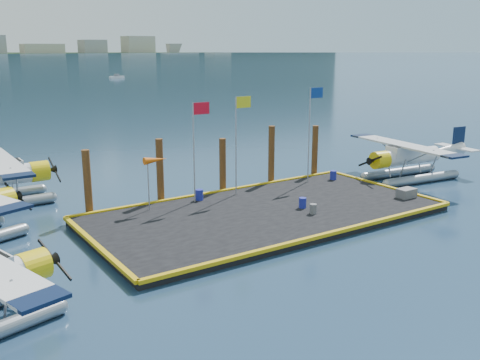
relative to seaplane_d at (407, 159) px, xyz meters
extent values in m
plane|color=#19324B|center=(-13.89, -1.35, -1.59)|extent=(4000.00, 4000.00, 0.00)
cube|color=black|center=(-13.89, -1.35, -1.39)|extent=(20.00, 10.00, 0.40)
cone|color=black|center=(336.11, 1448.65, -1.59)|extent=(1100.00, 1100.00, 360.00)
cone|color=#475A5F|center=(736.11, 2198.65, -1.59)|extent=(1300.00, 1300.00, 560.00)
cone|color=#475A5F|center=(1036.11, 2098.65, -1.59)|extent=(1000.00, 1000.00, 420.00)
cylinder|color=#DEBD0C|center=(-27.61, -5.50, 0.10)|extent=(1.29, 1.41, 1.18)
cube|color=black|center=(-26.77, -5.28, 0.10)|extent=(0.64, 2.21, 1.15)
cube|color=#0A1532|center=(-28.45, -10.26, 0.96)|extent=(1.71, 1.28, 0.13)
cylinder|color=#DEBD0C|center=(-26.91, 4.22, 0.19)|extent=(1.44, 1.54, 1.25)
cube|color=black|center=(-26.05, 4.53, 0.19)|extent=(0.88, 2.28, 1.21)
cube|color=#0A1532|center=(-27.36, -0.87, 1.11)|extent=(1.85, 1.46, 0.14)
cube|color=silver|center=(-25.90, 9.75, 0.65)|extent=(2.47, 1.24, 1.01)
cube|color=black|center=(-25.56, 9.75, 0.87)|extent=(1.57, 1.18, 0.61)
cylinder|color=#DEBD0C|center=(-23.66, 9.76, 0.26)|extent=(1.12, 1.30, 1.30)
cube|color=black|center=(-22.71, 9.76, 0.26)|extent=(0.08, 2.49, 1.25)
cube|color=silver|center=(-25.90, 9.75, 1.21)|extent=(1.73, 10.07, 0.13)
cube|color=#0A1532|center=(-25.87, 4.94, 1.21)|extent=(1.68, 1.01, 0.15)
cylinder|color=gray|center=(0.29, -1.22, -1.27)|extent=(6.67, 1.43, 0.64)
cylinder|color=gray|center=(0.57, 1.12, -1.27)|extent=(6.67, 1.43, 0.64)
cylinder|color=silver|center=(0.22, -0.03, 0.18)|extent=(5.09, 1.76, 1.18)
cube|color=silver|center=(-0.42, 0.05, 0.56)|extent=(2.48, 1.45, 0.96)
cube|color=black|center=(-0.74, 0.09, 0.77)|extent=(1.62, 1.30, 0.59)
cylinder|color=#DEBD0C|center=(-2.55, 0.30, 0.18)|extent=(1.21, 1.36, 1.24)
cube|color=black|center=(-3.45, 0.41, 0.18)|extent=(0.35, 2.38, 1.20)
cube|color=silver|center=(-0.42, 0.05, 1.09)|extent=(2.74, 9.77, 0.13)
cube|color=#0A1532|center=(-0.97, -4.53, 1.09)|extent=(1.71, 1.15, 0.14)
cube|color=#0A1532|center=(0.13, 4.63, 1.09)|extent=(1.71, 1.15, 0.14)
cube|color=#0A1532|center=(5.11, -0.61, 1.15)|extent=(1.19, 0.27, 1.82)
cube|color=silver|center=(5.01, -0.60, 0.45)|extent=(1.39, 3.73, 0.11)
cylinder|color=#5B5B60|center=(-11.97, -3.34, -0.91)|extent=(0.40, 0.40, 0.56)
cylinder|color=navy|center=(-11.74, -2.14, -0.88)|extent=(0.43, 0.43, 0.61)
cylinder|color=navy|center=(-5.46, 1.93, -0.86)|extent=(0.46, 0.46, 0.65)
cylinder|color=navy|center=(-15.97, 2.64, -0.85)|extent=(0.47, 0.47, 0.67)
cube|color=#5B5B60|center=(-4.89, -4.05, -0.90)|extent=(1.15, 0.77, 0.58)
cylinder|color=#9897A0|center=(-16.39, 2.45, 1.81)|extent=(0.08, 0.08, 6.00)
cube|color=red|center=(-15.84, 2.45, 4.46)|extent=(1.10, 0.03, 0.70)
cylinder|color=#9897A0|center=(-13.39, 2.45, 1.91)|extent=(0.08, 0.08, 6.20)
cube|color=yellow|center=(-12.84, 2.45, 4.66)|extent=(1.10, 0.03, 0.70)
cylinder|color=#9897A0|center=(-7.39, 2.45, 2.06)|extent=(0.08, 0.08, 6.50)
cube|color=navy|center=(-6.84, 2.45, 4.96)|extent=(1.10, 0.03, 0.70)
cylinder|color=#9897A0|center=(-19.39, 2.45, 0.31)|extent=(0.07, 0.07, 3.00)
cone|color=#D7560B|center=(-18.89, 2.45, 1.71)|extent=(1.40, 0.44, 0.44)
cylinder|color=#462A14|center=(-22.39, 4.05, 0.41)|extent=(0.44, 0.44, 4.00)
cylinder|color=#462A14|center=(-17.89, 4.05, 0.51)|extent=(0.44, 0.44, 4.20)
cylinder|color=#462A14|center=(-13.39, 4.05, 0.31)|extent=(0.44, 0.44, 3.80)
cylinder|color=#462A14|center=(-9.39, 4.05, 0.56)|extent=(0.44, 0.44, 4.30)
cylinder|color=#462A14|center=(-5.39, 4.05, 0.41)|extent=(0.44, 0.44, 4.00)
camera|label=1|loc=(-31.44, -25.07, 7.97)|focal=40.00mm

